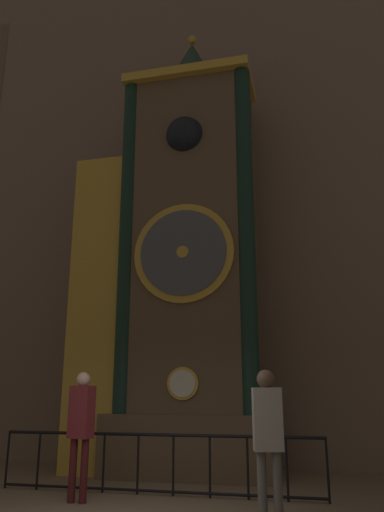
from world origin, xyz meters
TOP-DOWN VIEW (x-y plane):
  - cathedral_back_wall at (-0.09, 6.01)m, footprint 24.00×0.32m
  - clock_tower at (-0.52, 4.63)m, footprint 4.14×1.84m
  - railing_fence at (-0.27, 2.76)m, footprint 5.25×0.05m
  - visitor_near at (-1.19, 1.96)m, footprint 0.38×0.29m
  - visitor_far at (1.65, 1.07)m, footprint 0.38×0.29m

SIDE VIEW (x-z plane):
  - railing_fence at x=-0.27m, z-range 0.05..0.96m
  - visitor_far at x=1.65m, z-range 0.19..1.99m
  - visitor_near at x=-1.19m, z-range 0.19..2.02m
  - clock_tower at x=-0.52m, z-range -0.78..9.05m
  - cathedral_back_wall at x=-0.09m, z-range -0.01..13.76m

